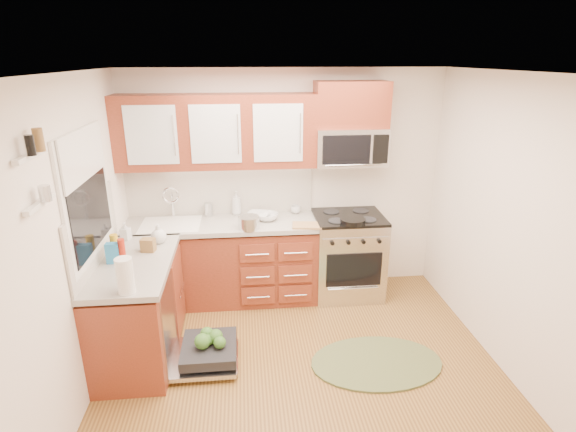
{
  "coord_description": "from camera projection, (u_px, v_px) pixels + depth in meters",
  "views": [
    {
      "loc": [
        -0.46,
        -3.13,
        2.61
      ],
      "look_at": [
        -0.06,
        0.85,
        1.18
      ],
      "focal_mm": 28.0,
      "sensor_mm": 36.0,
      "label": 1
    }
  ],
  "objects": [
    {
      "name": "red_bottle",
      "position": [
        122.0,
        251.0,
        3.85
      ],
      "size": [
        0.06,
        0.06,
        0.22
      ],
      "primitive_type": "cylinder",
      "rotation": [
        0.0,
        0.0,
        0.11
      ],
      "color": "#A41E0D",
      "rests_on": "countertop_left"
    },
    {
      "name": "shelf_upper",
      "position": [
        31.0,
        156.0,
        2.67
      ],
      "size": [
        0.04,
        0.4,
        0.03
      ],
      "primitive_type": "cube",
      "color": "white",
      "rests_on": "ground"
    },
    {
      "name": "countertop_left",
      "position": [
        134.0,
        264.0,
        3.9
      ],
      "size": [
        0.64,
        1.27,
        0.05
      ],
      "primitive_type": "cube",
      "color": "#A19D93",
      "rests_on": "base_cabinet_left"
    },
    {
      "name": "dishwasher",
      "position": [
        205.0,
        353.0,
        4.02
      ],
      "size": [
        0.7,
        0.6,
        0.2
      ],
      "primitive_type": null,
      "color": "silver",
      "rests_on": "ground"
    },
    {
      "name": "bowl_a",
      "position": [
        258.0,
        215.0,
        4.94
      ],
      "size": [
        0.3,
        0.3,
        0.06
      ],
      "primitive_type": "imported",
      "rotation": [
        0.0,
        0.0,
        -0.27
      ],
      "color": "#999999",
      "rests_on": "countertop_back"
    },
    {
      "name": "wall_front",
      "position": [
        368.0,
        417.0,
        1.79
      ],
      "size": [
        3.5,
        0.04,
        2.5
      ],
      "primitive_type": "cube",
      "color": "silver",
      "rests_on": "ground"
    },
    {
      "name": "backsplash_back",
      "position": [
        220.0,
        189.0,
        5.0
      ],
      "size": [
        2.05,
        0.02,
        0.57
      ],
      "primitive_type": "cube",
      "color": "silver",
      "rests_on": "ground"
    },
    {
      "name": "mustard_bottle",
      "position": [
        115.0,
        246.0,
        3.95
      ],
      "size": [
        0.09,
        0.09,
        0.21
      ],
      "primitive_type": "cylinder",
      "rotation": [
        0.0,
        0.0,
        -0.31
      ],
      "color": "gold",
      "rests_on": "countertop_left"
    },
    {
      "name": "wooden_box",
      "position": [
        148.0,
        245.0,
        4.08
      ],
      "size": [
        0.14,
        0.11,
        0.12
      ],
      "primitive_type": "cube",
      "rotation": [
        0.0,
        0.0,
        -0.18
      ],
      "color": "brown",
      "rests_on": "countertop_left"
    },
    {
      "name": "blue_carton",
      "position": [
        113.0,
        253.0,
        3.85
      ],
      "size": [
        0.11,
        0.07,
        0.18
      ],
      "primitive_type": "cube",
      "rotation": [
        0.0,
        0.0,
        -0.01
      ],
      "color": "#2883BF",
      "rests_on": "countertop_left"
    },
    {
      "name": "wall_right",
      "position": [
        522.0,
        236.0,
        3.6
      ],
      "size": [
        0.04,
        3.5,
        2.5
      ],
      "primitive_type": "cube",
      "color": "silver",
      "rests_on": "ground"
    },
    {
      "name": "floor",
      "position": [
        305.0,
        378.0,
        3.85
      ],
      "size": [
        3.5,
        3.5,
        0.0
      ],
      "primitive_type": "plane",
      "color": "brown",
      "rests_on": "ground"
    },
    {
      "name": "base_cabinet_left",
      "position": [
        139.0,
        312.0,
        4.06
      ],
      "size": [
        0.6,
        1.25,
        0.85
      ],
      "primitive_type": "cube",
      "color": "#632A16",
      "rests_on": "ground"
    },
    {
      "name": "shelf_lower",
      "position": [
        40.0,
        204.0,
        2.77
      ],
      "size": [
        0.04,
        0.4,
        0.03
      ],
      "primitive_type": "cube",
      "color": "white",
      "rests_on": "ground"
    },
    {
      "name": "cup",
      "position": [
        296.0,
        209.0,
        5.08
      ],
      "size": [
        0.13,
        0.13,
        0.09
      ],
      "primitive_type": "imported",
      "rotation": [
        0.0,
        0.0,
        -0.22
      ],
      "color": "#999999",
      "rests_on": "countertop_back"
    },
    {
      "name": "paper_towel_roll",
      "position": [
        125.0,
        276.0,
        3.34
      ],
      "size": [
        0.17,
        0.17,
        0.28
      ],
      "primitive_type": "cylinder",
      "rotation": [
        0.0,
        0.0,
        0.42
      ],
      "color": "white",
      "rests_on": "countertop_left"
    },
    {
      "name": "cutting_board",
      "position": [
        307.0,
        225.0,
        4.7
      ],
      "size": [
        0.32,
        0.23,
        0.02
      ],
      "primitive_type": "cube",
      "rotation": [
        0.0,
        0.0,
        -0.12
      ],
      "color": "tan",
      "rests_on": "countertop_back"
    },
    {
      "name": "countertop_back",
      "position": [
        221.0,
        224.0,
        4.83
      ],
      "size": [
        2.07,
        0.64,
        0.05
      ],
      "primitive_type": "cube",
      "color": "#A19D93",
      "rests_on": "base_cabinet_back"
    },
    {
      "name": "soap_bottle_c",
      "position": [
        158.0,
        234.0,
        4.26
      ],
      "size": [
        0.16,
        0.16,
        0.19
      ],
      "primitive_type": "imported",
      "rotation": [
        0.0,
        0.0,
        -0.11
      ],
      "color": "#999999",
      "rests_on": "countertop_left"
    },
    {
      "name": "rug",
      "position": [
        376.0,
        363.0,
        4.03
      ],
      "size": [
        1.22,
        0.82,
        0.02
      ],
      "primitive_type": null,
      "rotation": [
        0.0,
        0.0,
        0.05
      ],
      "color": "#515E35",
      "rests_on": "ground"
    },
    {
      "name": "backsplash_left",
      "position": [
        94.0,
        232.0,
        3.77
      ],
      "size": [
        0.02,
        1.25,
        0.57
      ],
      "primitive_type": "cube",
      "color": "silver",
      "rests_on": "ground"
    },
    {
      "name": "cabinet_over_mw",
      "position": [
        351.0,
        104.0,
        4.67
      ],
      "size": [
        0.76,
        0.35,
        0.47
      ],
      "primitive_type": "cube",
      "color": "#632A16",
      "rests_on": "ground"
    },
    {
      "name": "window_blind",
      "position": [
        83.0,
        154.0,
        3.52
      ],
      "size": [
        0.02,
        0.96,
        0.4
      ],
      "primitive_type": "cube",
      "color": "white",
      "rests_on": "ground"
    },
    {
      "name": "sink",
      "position": [
        172.0,
        235.0,
        4.79
      ],
      "size": [
        0.62,
        0.5,
        0.26
      ],
      "primitive_type": null,
      "color": "white",
      "rests_on": "ground"
    },
    {
      "name": "wall_left",
      "position": [
        69.0,
        254.0,
        3.26
      ],
      "size": [
        0.04,
        3.5,
        2.5
      ],
      "primitive_type": "cube",
      "color": "silver",
      "rests_on": "ground"
    },
    {
      "name": "window",
      "position": [
        86.0,
        195.0,
        3.63
      ],
      "size": [
        0.03,
        1.05,
        1.05
      ],
      "primitive_type": null,
      "color": "white",
      "rests_on": "ground"
    },
    {
      "name": "wall_back",
      "position": [
        285.0,
        183.0,
        5.07
      ],
      "size": [
        3.5,
        0.04,
        2.5
      ],
      "primitive_type": "cube",
      "color": "silver",
      "rests_on": "ground"
    },
    {
      "name": "soap_bottle_a",
      "position": [
        236.0,
        203.0,
        5.02
      ],
      "size": [
        0.14,
        0.14,
        0.27
      ],
      "primitive_type": "imported",
      "rotation": [
        0.0,
        0.0,
        0.37
      ],
      "color": "#999999",
      "rests_on": "countertop_back"
    },
    {
      "name": "microwave",
      "position": [
        350.0,
        146.0,
        4.8
      ],
      "size": [
        0.76,
        0.38,
        0.4
      ],
      "primitive_type": null,
      "color": "silver",
      "rests_on": "ground"
    },
    {
      "name": "range",
      "position": [
        347.0,
        255.0,
        5.1
      ],
      "size": [
        0.76,
        0.64,
        0.95
      ],
      "primitive_type": null,
      "color": "silver",
      "rests_on": "ground"
    },
    {
      "name": "base_cabinet_back",
      "position": [
        223.0,
        264.0,
        5.0
      ],
      "size": [
        2.05,
        0.6,
        0.85
      ],
      "primitive_type": "cube",
      "color": "#632A16",
      "rests_on": "ground"
    },
    {
      "name": "canister",
      "position": [
        209.0,
        210.0,
        4.98
      ],
      "size": [
        0.1,
        0.1,
        0.15
      ],
      "primitive_type": "cylinder",
      "rotation": [
        0.0,
        0.0,
        -0.03
      ],
      "color": "silver",
      "rests_on": "countertop_back"
    },
    {
      "name": "soap_bottle_b",
      "position": [
        125.0,
        231.0,
        4.34
      ],
      "size": [
        0.1,
        0.1,
        0.18
      ],
      "primitive_type": "imported",
      "rotation": [
        0.0,
        0.0,
        -0.35
      ],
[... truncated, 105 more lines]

